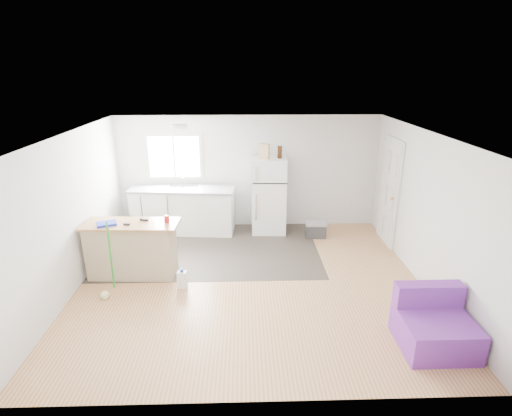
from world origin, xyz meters
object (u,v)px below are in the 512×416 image
at_px(purple_seat, 434,326).
at_px(bottle_right, 279,152).
at_px(mop, 107,284).
at_px(blue_tray, 106,224).
at_px(cleaner_jug, 182,279).
at_px(bottle_left, 280,152).
at_px(kitchen_cabinets, 183,210).
at_px(refrigerator, 269,195).
at_px(red_cup, 167,219).
at_px(peninsula, 132,249).
at_px(cooler, 316,229).
at_px(cardboard_box, 264,151).

height_order(purple_seat, bottle_right, bottle_right).
height_order(mop, blue_tray, mop).
bearing_deg(cleaner_jug, bottle_left, 53.47).
height_order(kitchen_cabinets, bottle_left, bottle_left).
relative_size(refrigerator, mop, 1.25).
bearing_deg(bottle_right, cleaner_jug, -126.90).
distance_m(refrigerator, red_cup, 2.58).
xyz_separation_m(peninsula, cleaner_jug, (0.87, -0.44, -0.33)).
distance_m(cleaner_jug, mop, 1.13).
xyz_separation_m(peninsula, bottle_right, (2.58, 1.83, 1.23)).
bearing_deg(cooler, cardboard_box, 168.09).
bearing_deg(mop, red_cup, 17.29).
distance_m(refrigerator, blue_tray, 3.34).
bearing_deg(bottle_right, purple_seat, -66.19).
relative_size(refrigerator, blue_tray, 5.28).
xyz_separation_m(kitchen_cabinets, blue_tray, (-0.92, -1.95, 0.47)).
relative_size(peninsula, bottle_left, 6.23).
bearing_deg(red_cup, purple_seat, -27.92).
distance_m(refrigerator, purple_seat, 4.24).
relative_size(cleaner_jug, red_cup, 2.75).
distance_m(peninsula, purple_seat, 4.65).
xyz_separation_m(cleaner_jug, bottle_left, (1.73, 2.26, 1.57)).
relative_size(mop, cardboard_box, 4.24).
distance_m(cooler, bottle_right, 1.75).
relative_size(red_cup, blue_tray, 0.40).
bearing_deg(mop, cooler, 8.80).
distance_m(purple_seat, blue_tray, 4.98).
xyz_separation_m(mop, cardboard_box, (2.50, 2.50, 1.50)).
relative_size(kitchen_cabinets, red_cup, 18.40).
bearing_deg(blue_tray, cooler, 23.23).
height_order(purple_seat, red_cup, red_cup).
xyz_separation_m(cooler, cardboard_box, (-1.06, 0.29, 1.57)).
bearing_deg(purple_seat, bottle_right, 113.60).
distance_m(kitchen_cabinets, purple_seat, 5.27).
height_order(peninsula, cleaner_jug, peninsula).
distance_m(purple_seat, bottle_left, 4.32).
bearing_deg(mop, blue_tray, 77.19).
bearing_deg(cleaner_jug, blue_tray, 163.86).
height_order(kitchen_cabinets, peninsula, kitchen_cabinets).
bearing_deg(mop, purple_seat, -38.26).
xyz_separation_m(refrigerator, cardboard_box, (-0.11, -0.07, 0.94)).
bearing_deg(purple_seat, peninsula, 155.47).
bearing_deg(blue_tray, bottle_left, 32.75).
distance_m(kitchen_cabinets, mop, 2.72).
xyz_separation_m(cleaner_jug, blue_tray, (-1.21, 0.37, 0.82)).
bearing_deg(blue_tray, mop, -79.78).
xyz_separation_m(blue_tray, cardboard_box, (2.61, 1.87, 0.78)).
distance_m(purple_seat, red_cup, 4.16).
distance_m(blue_tray, bottle_right, 3.56).
bearing_deg(red_cup, cleaner_jug, -59.36).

